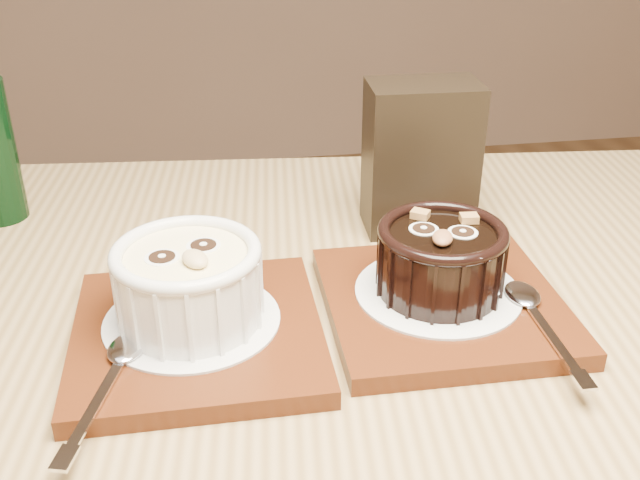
# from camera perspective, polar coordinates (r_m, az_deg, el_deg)

# --- Properties ---
(table) EXTENTS (1.27, 0.91, 0.75)m
(table) POSITION_cam_1_polar(r_m,az_deg,el_deg) (0.59, 1.44, -16.75)
(table) COLOR brown
(table) RESTS_ON ground
(tray_left) EXTENTS (0.18, 0.18, 0.01)m
(tray_left) POSITION_cam_1_polar(r_m,az_deg,el_deg) (0.56, -9.27, -7.14)
(tray_left) COLOR #4E210D
(tray_left) RESTS_ON table
(doily_left) EXTENTS (0.13, 0.13, 0.00)m
(doily_left) POSITION_cam_1_polar(r_m,az_deg,el_deg) (0.56, -9.72, -6.02)
(doily_left) COLOR silver
(doily_left) RESTS_ON tray_left
(ramekin_white) EXTENTS (0.11, 0.11, 0.06)m
(ramekin_white) POSITION_cam_1_polar(r_m,az_deg,el_deg) (0.54, -10.00, -3.06)
(ramekin_white) COLOR white
(ramekin_white) RESTS_ON doily_left
(spoon_left) EXTENTS (0.06, 0.14, 0.01)m
(spoon_left) POSITION_cam_1_polar(r_m,az_deg,el_deg) (0.51, -15.78, -10.15)
(spoon_left) COLOR silver
(spoon_left) RESTS_ON tray_left
(tray_right) EXTENTS (0.18, 0.18, 0.01)m
(tray_right) POSITION_cam_1_polar(r_m,az_deg,el_deg) (0.60, 9.32, -4.85)
(tray_right) COLOR #4E210D
(tray_right) RESTS_ON table
(doily_right) EXTENTS (0.13, 0.13, 0.00)m
(doily_right) POSITION_cam_1_polar(r_m,az_deg,el_deg) (0.59, 8.97, -3.89)
(doily_right) COLOR silver
(doily_right) RESTS_ON tray_right
(ramekin_dark) EXTENTS (0.10, 0.10, 0.06)m
(ramekin_dark) POSITION_cam_1_polar(r_m,az_deg,el_deg) (0.58, 9.20, -1.24)
(ramekin_dark) COLOR black
(ramekin_dark) RESTS_ON doily_right
(spoon_right) EXTENTS (0.03, 0.13, 0.01)m
(spoon_right) POSITION_cam_1_polar(r_m,az_deg,el_deg) (0.57, 16.46, -5.79)
(spoon_right) COLOR silver
(spoon_right) RESTS_ON tray_right
(condiment_stand) EXTENTS (0.10, 0.06, 0.14)m
(condiment_stand) POSITION_cam_1_polar(r_m,az_deg,el_deg) (0.70, 7.65, 6.25)
(condiment_stand) COLOR black
(condiment_stand) RESTS_ON table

